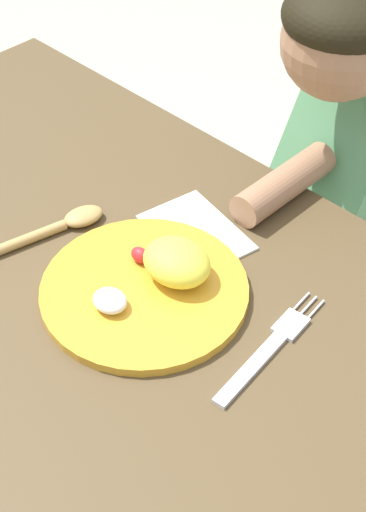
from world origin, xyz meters
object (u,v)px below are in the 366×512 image
(plate, at_px, (152,283))
(spoon, at_px, (54,228))
(fork, at_px, (269,349))
(person, at_px, (341,222))

(plate, bearing_deg, spoon, -174.41)
(plate, xyz_separation_m, fork, (0.17, 0.03, -0.01))
(spoon, relative_size, person, 0.21)
(plate, relative_size, fork, 1.26)
(plate, xyz_separation_m, spoon, (-0.18, -0.02, -0.01))
(person, bearing_deg, plate, 90.21)
(spoon, height_order, person, person)
(person, bearing_deg, spoon, 69.19)
(fork, bearing_deg, plate, 93.53)
(spoon, bearing_deg, fork, -69.14)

